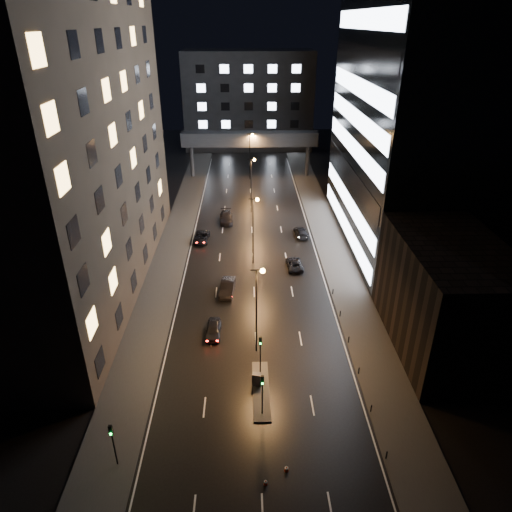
{
  "coord_description": "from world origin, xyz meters",
  "views": [
    {
      "loc": [
        -0.96,
        -31.04,
        31.81
      ],
      "look_at": [
        0.3,
        22.55,
        4.0
      ],
      "focal_mm": 32.0,
      "sensor_mm": 36.0,
      "label": 1
    }
  ],
  "objects_px": {
    "car_toward_a": "(294,264)",
    "car_toward_b": "(301,232)",
    "car_away_b": "(227,287)",
    "car_away_c": "(201,237)",
    "utility_cabinet": "(257,379)",
    "car_away_d": "(226,218)",
    "car_away_a": "(213,330)"
  },
  "relations": [
    {
      "from": "car_away_b",
      "to": "car_away_d",
      "type": "relative_size",
      "value": 0.89
    },
    {
      "from": "car_away_b",
      "to": "car_toward_b",
      "type": "bearing_deg",
      "value": 61.82
    },
    {
      "from": "car_away_a",
      "to": "utility_cabinet",
      "type": "height_order",
      "value": "utility_cabinet"
    },
    {
      "from": "car_away_a",
      "to": "car_away_d",
      "type": "xyz_separation_m",
      "value": [
        0.34,
        32.62,
        0.09
      ]
    },
    {
      "from": "car_toward_a",
      "to": "utility_cabinet",
      "type": "relative_size",
      "value": 3.36
    },
    {
      "from": "car_toward_b",
      "to": "car_away_d",
      "type": "bearing_deg",
      "value": -31.57
    },
    {
      "from": "car_away_b",
      "to": "car_away_c",
      "type": "bearing_deg",
      "value": 111.97
    },
    {
      "from": "car_away_b",
      "to": "utility_cabinet",
      "type": "xyz_separation_m",
      "value": [
        3.4,
        -17.27,
        0.02
      ]
    },
    {
      "from": "car_away_b",
      "to": "car_toward_b",
      "type": "relative_size",
      "value": 1.05
    },
    {
      "from": "utility_cabinet",
      "to": "car_away_d",
      "type": "bearing_deg",
      "value": 108.77
    },
    {
      "from": "car_away_d",
      "to": "car_toward_a",
      "type": "relative_size",
      "value": 1.2
    },
    {
      "from": "car_away_c",
      "to": "car_away_d",
      "type": "height_order",
      "value": "car_away_d"
    },
    {
      "from": "utility_cabinet",
      "to": "car_away_b",
      "type": "bearing_deg",
      "value": 113.83
    },
    {
      "from": "car_toward_b",
      "to": "utility_cabinet",
      "type": "relative_size",
      "value": 3.42
    },
    {
      "from": "car_away_d",
      "to": "car_toward_a",
      "type": "height_order",
      "value": "car_away_d"
    },
    {
      "from": "car_away_b",
      "to": "car_toward_a",
      "type": "relative_size",
      "value": 1.07
    },
    {
      "from": "car_away_c",
      "to": "car_toward_b",
      "type": "bearing_deg",
      "value": 9.41
    },
    {
      "from": "car_toward_a",
      "to": "car_away_c",
      "type": "bearing_deg",
      "value": -36.83
    },
    {
      "from": "car_toward_b",
      "to": "utility_cabinet",
      "type": "distance_m",
      "value": 35.66
    },
    {
      "from": "car_away_b",
      "to": "car_away_d",
      "type": "height_order",
      "value": "car_away_b"
    },
    {
      "from": "car_toward_a",
      "to": "car_toward_b",
      "type": "distance_m",
      "value": 11.13
    },
    {
      "from": "car_away_c",
      "to": "car_toward_b",
      "type": "relative_size",
      "value": 1.04
    },
    {
      "from": "car_away_a",
      "to": "car_away_b",
      "type": "xyz_separation_m",
      "value": [
        1.3,
        8.96,
        0.11
      ]
    },
    {
      "from": "car_away_c",
      "to": "car_toward_b",
      "type": "xyz_separation_m",
      "value": [
        16.29,
        1.6,
        0.0
      ]
    },
    {
      "from": "car_toward_a",
      "to": "car_toward_b",
      "type": "bearing_deg",
      "value": -104.7
    },
    {
      "from": "car_away_a",
      "to": "car_toward_b",
      "type": "height_order",
      "value": "car_away_a"
    },
    {
      "from": "utility_cabinet",
      "to": "car_toward_b",
      "type": "bearing_deg",
      "value": 89.43
    },
    {
      "from": "car_away_c",
      "to": "car_toward_b",
      "type": "distance_m",
      "value": 16.37
    },
    {
      "from": "car_away_a",
      "to": "car_away_c",
      "type": "distance_m",
      "value": 25.04
    },
    {
      "from": "car_away_d",
      "to": "car_toward_a",
      "type": "distance_m",
      "value": 20.01
    },
    {
      "from": "car_away_a",
      "to": "car_away_c",
      "type": "relative_size",
      "value": 0.85
    },
    {
      "from": "utility_cabinet",
      "to": "car_toward_a",
      "type": "bearing_deg",
      "value": 88.53
    }
  ]
}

